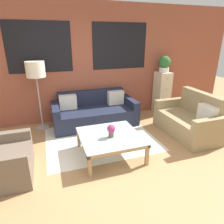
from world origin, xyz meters
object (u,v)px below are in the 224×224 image
object	(u,v)px
coffee_table	(110,138)
floor_lamp	(36,72)
potted_plant	(164,64)
armchair_corner	(0,161)
flower_vase	(111,130)
couch_dark	(95,113)
drawer_cabinet	(162,93)
settee_vintage	(189,121)

from	to	relation	value
coffee_table	floor_lamp	distance (m)	2.21
floor_lamp	coffee_table	bearing A→B (deg)	-54.63
coffee_table	floor_lamp	bearing A→B (deg)	125.37
coffee_table	potted_plant	bearing A→B (deg)	38.90
armchair_corner	floor_lamp	size ratio (longest dim) A/B	0.61
floor_lamp	flower_vase	size ratio (longest dim) A/B	6.64
couch_dark	drawer_cabinet	distance (m)	2.01
coffee_table	drawer_cabinet	xyz separation A→B (m)	(2.06, 1.66, 0.22)
settee_vintage	flower_vase	bearing A→B (deg)	-170.38
armchair_corner	floor_lamp	distance (m)	2.06
couch_dark	floor_lamp	bearing A→B (deg)	172.78
settee_vintage	flower_vase	distance (m)	1.93
armchair_corner	drawer_cabinet	bearing A→B (deg)	24.31
potted_plant	flower_vase	distance (m)	2.81
floor_lamp	flower_vase	world-z (taller)	floor_lamp
settee_vintage	floor_lamp	distance (m)	3.48
armchair_corner	coffee_table	distance (m)	1.75
coffee_table	potted_plant	xyz separation A→B (m)	(2.06, 1.66, 1.01)
couch_dark	armchair_corner	size ratio (longest dim) A/B	2.11
floor_lamp	potted_plant	distance (m)	3.21
coffee_table	settee_vintage	bearing A→B (deg)	7.67
couch_dark	armchair_corner	bearing A→B (deg)	-140.30
drawer_cabinet	potted_plant	size ratio (longest dim) A/B	2.69
couch_dark	floor_lamp	distance (m)	1.62
coffee_table	drawer_cabinet	world-z (taller)	drawer_cabinet
settee_vintage	coffee_table	xyz separation A→B (m)	(-1.89, -0.26, 0.04)
flower_vase	floor_lamp	bearing A→B (deg)	124.27
couch_dark	armchair_corner	distance (m)	2.37
armchair_corner	drawer_cabinet	distance (m)	4.19
couch_dark	flower_vase	xyz separation A→B (m)	(-0.08, -1.52, 0.25)
couch_dark	coffee_table	distance (m)	1.46
couch_dark	potted_plant	bearing A→B (deg)	5.87
floor_lamp	potted_plant	size ratio (longest dim) A/B	3.65
coffee_table	armchair_corner	bearing A→B (deg)	-178.12
settee_vintage	drawer_cabinet	xyz separation A→B (m)	(0.17, 1.41, 0.26)
settee_vintage	floor_lamp	world-z (taller)	floor_lamp
potted_plant	flower_vase	world-z (taller)	potted_plant
drawer_cabinet	flower_vase	size ratio (longest dim) A/B	4.88
armchair_corner	flower_vase	bearing A→B (deg)	-0.29
couch_dark	settee_vintage	distance (m)	2.18
settee_vintage	coffee_table	bearing A→B (deg)	-172.33
armchair_corner	floor_lamp	bearing A→B (deg)	70.21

